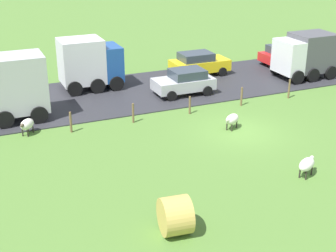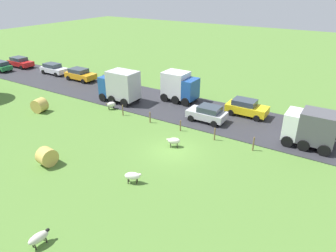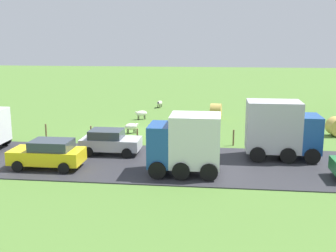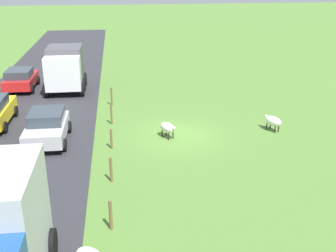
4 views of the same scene
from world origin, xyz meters
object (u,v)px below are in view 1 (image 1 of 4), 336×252
at_px(car_3, 285,55).
at_px(car_5, 184,81).
at_px(sheep_0, 232,119).
at_px(sheep_3, 27,124).
at_px(truck_2, 89,63).
at_px(sheep_2, 307,164).
at_px(car_1, 199,63).
at_px(truck_1, 305,54).
at_px(hay_bale_0, 175,216).
at_px(truck_0, 6,88).

bearing_deg(car_3, car_5, 108.12).
height_order(sheep_0, sheep_3, sheep_3).
bearing_deg(sheep_0, truck_2, 27.75).
height_order(sheep_2, car_1, car_1).
distance_m(sheep_0, truck_1, 11.51).
bearing_deg(car_5, sheep_2, -179.30).
xyz_separation_m(hay_bale_0, truck_1, (13.79, -16.29, 1.03)).
distance_m(sheep_0, car_5, 6.29).
height_order(truck_0, car_5, truck_0).
xyz_separation_m(sheep_3, hay_bale_0, (-11.11, -3.50, 0.13)).
height_order(truck_2, car_3, truck_2).
xyz_separation_m(hay_bale_0, truck_0, (13.53, 4.13, 1.25)).
distance_m(sheep_3, truck_2, 8.11).
height_order(sheep_2, car_5, car_5).
bearing_deg(car_3, truck_0, 99.67).
height_order(truck_1, car_1, truck_1).
xyz_separation_m(sheep_2, truck_2, (15.74, 5.43, 1.25)).
bearing_deg(sheep_2, truck_2, 19.03).
relative_size(truck_2, car_1, 0.94).
bearing_deg(car_5, truck_0, 91.41).
distance_m(car_3, car_5, 10.73).
xyz_separation_m(sheep_3, car_5, (2.69, -10.33, 0.32)).
relative_size(hay_bale_0, car_1, 0.33).
relative_size(truck_0, car_5, 1.17).
xyz_separation_m(sheep_0, sheep_3, (3.59, 10.21, 0.01)).
xyz_separation_m(sheep_3, truck_0, (2.42, 0.63, 1.38)).
height_order(sheep_0, car_3, car_3).
distance_m(sheep_2, truck_1, 15.39).
distance_m(truck_0, truck_2, 6.84).
xyz_separation_m(sheep_3, car_1, (6.17, -13.12, 0.35)).
bearing_deg(sheep_3, sheep_0, -109.36).
xyz_separation_m(truck_0, car_5, (0.27, -10.96, -1.06)).
bearing_deg(car_5, sheep_0, 178.92).
distance_m(sheep_0, hay_bale_0, 10.08).
xyz_separation_m(sheep_2, hay_bale_0, (-1.59, 6.98, 0.13)).
xyz_separation_m(truck_1, car_3, (3.35, -0.73, -0.87)).
distance_m(sheep_2, car_3, 18.51).
bearing_deg(truck_2, car_1, -90.34).
height_order(sheep_2, truck_0, truck_0).
relative_size(sheep_3, car_1, 0.26).
height_order(sheep_2, truck_1, truck_1).
xyz_separation_m(sheep_3, car_3, (6.03, -20.52, 0.30)).
bearing_deg(truck_2, car_3, -90.73).
bearing_deg(hay_bale_0, sheep_3, 17.49).
xyz_separation_m(truck_1, car_5, (0.01, 9.47, -0.85)).
height_order(sheep_3, hay_bale_0, hay_bale_0).
distance_m(sheep_0, sheep_3, 10.82).
height_order(sheep_3, truck_1, truck_1).
xyz_separation_m(sheep_0, truck_0, (6.01, 10.84, 1.39)).
distance_m(sheep_0, car_3, 14.10).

